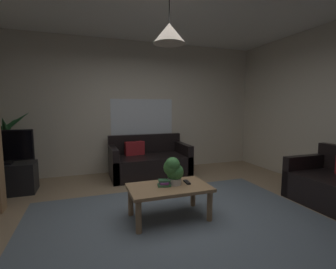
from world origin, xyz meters
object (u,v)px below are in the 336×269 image
(book_on_table_0, at_px, (164,185))
(book_on_table_1, at_px, (164,183))
(couch_under_window, at_px, (149,162))
(potted_palm_corner, at_px, (6,153))
(coffee_table, at_px, (169,191))
(pendant_lamp, at_px, (169,33))
(tv, at_px, (2,147))
(book_on_table_2, at_px, (164,181))
(remote_on_table_0, at_px, (187,182))
(potted_plant_on_table, at_px, (173,170))
(tv_stand, at_px, (5,179))

(book_on_table_0, xyz_separation_m, book_on_table_1, (0.00, 0.00, 0.03))
(couch_under_window, relative_size, potted_palm_corner, 1.15)
(coffee_table, bearing_deg, book_on_table_0, 164.38)
(pendant_lamp, bearing_deg, tv, 143.47)
(coffee_table, distance_m, book_on_table_1, 0.13)
(coffee_table, bearing_deg, couch_under_window, 82.71)
(book_on_table_2, xyz_separation_m, pendant_lamp, (0.05, -0.03, 1.79))
(remote_on_table_0, bearing_deg, pendant_lamp, -167.08)
(book_on_table_0, bearing_deg, potted_plant_on_table, 13.86)
(book_on_table_0, height_order, book_on_table_2, book_on_table_2)
(book_on_table_2, bearing_deg, tv, 143.37)
(coffee_table, distance_m, remote_on_table_0, 0.28)
(remote_on_table_0, bearing_deg, tv, 151.25)
(book_on_table_2, bearing_deg, tv_stand, 143.01)
(tv, bearing_deg, remote_on_table_0, -32.88)
(book_on_table_1, height_order, potted_plant_on_table, potted_plant_on_table)
(book_on_table_1, distance_m, book_on_table_2, 0.03)
(coffee_table, height_order, book_on_table_1, book_on_table_1)
(couch_under_window, distance_m, tv_stand, 2.49)
(book_on_table_2, bearing_deg, pendant_lamp, -32.45)
(book_on_table_1, xyz_separation_m, book_on_table_2, (0.01, 0.01, 0.03))
(coffee_table, height_order, potted_palm_corner, potted_palm_corner)
(book_on_table_2, distance_m, remote_on_table_0, 0.32)
(potted_plant_on_table, height_order, tv_stand, potted_plant_on_table)
(couch_under_window, relative_size, book_on_table_0, 9.87)
(tv, bearing_deg, book_on_table_2, -36.63)
(book_on_table_2, distance_m, pendant_lamp, 1.79)
(couch_under_window, relative_size, tv_stand, 1.75)
(remote_on_table_0, relative_size, potted_palm_corner, 0.12)
(book_on_table_2, height_order, potted_plant_on_table, potted_plant_on_table)
(book_on_table_2, distance_m, potted_plant_on_table, 0.18)
(couch_under_window, xyz_separation_m, tv, (-2.48, -0.28, 0.51))
(tv_stand, xyz_separation_m, potted_palm_corner, (-0.10, 0.50, 0.35))
(coffee_table, height_order, remote_on_table_0, remote_on_table_0)
(book_on_table_2, distance_m, potted_palm_corner, 3.13)
(couch_under_window, relative_size, book_on_table_1, 14.06)
(book_on_table_1, height_order, tv_stand, tv_stand)
(tv, xyz_separation_m, potted_palm_corner, (-0.10, 0.52, -0.18))
(tv_stand, relative_size, pendant_lamp, 1.38)
(book_on_table_2, bearing_deg, book_on_table_1, -113.19)
(potted_palm_corner, bearing_deg, pendant_lamp, -43.05)
(book_on_table_2, height_order, tv_stand, same)
(pendant_lamp, bearing_deg, remote_on_table_0, 8.79)
(tv_stand, bearing_deg, book_on_table_1, -37.32)
(couch_under_window, distance_m, remote_on_table_0, 1.90)
(potted_palm_corner, height_order, pendant_lamp, pendant_lamp)
(couch_under_window, height_order, remote_on_table_0, couch_under_window)
(book_on_table_0, xyz_separation_m, tv, (-2.17, 1.64, 0.35))
(potted_plant_on_table, xyz_separation_m, tv, (-2.31, 1.60, 0.17))
(book_on_table_2, height_order, pendant_lamp, pendant_lamp)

